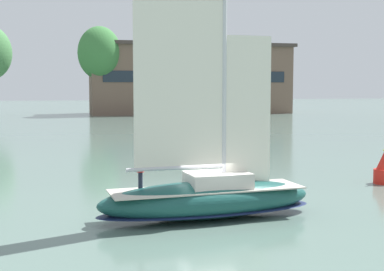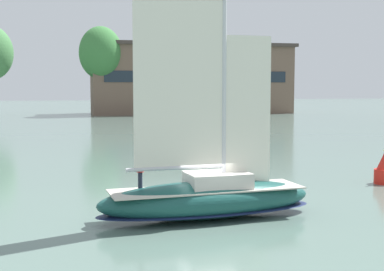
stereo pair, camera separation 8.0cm
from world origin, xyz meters
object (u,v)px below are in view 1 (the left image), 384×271
(tree_shore_center, at_px, (99,53))
(channel_buoy, at_px, (384,170))
(sailboat_main, at_px, (207,194))
(sailboat_moored_mid_channel, at_px, (219,124))

(tree_shore_center, relative_size, channel_buoy, 8.27)
(tree_shore_center, relative_size, sailboat_main, 1.27)
(sailboat_main, xyz_separation_m, sailboat_moored_mid_channel, (14.40, 47.20, -0.30))
(channel_buoy, bearing_deg, sailboat_main, -155.62)
(sailboat_main, xyz_separation_m, channel_buoy, (12.87, 5.83, -0.24))
(tree_shore_center, bearing_deg, sailboat_moored_mid_channel, -70.78)
(tree_shore_center, xyz_separation_m, sailboat_moored_mid_channel, (13.66, -39.18, -11.71))
(sailboat_moored_mid_channel, bearing_deg, tree_shore_center, 109.22)
(tree_shore_center, distance_m, channel_buoy, 82.28)
(tree_shore_center, xyz_separation_m, sailboat_main, (-0.74, -86.37, -11.41))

